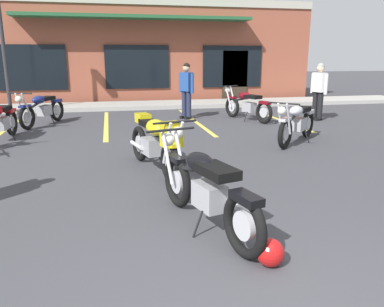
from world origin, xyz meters
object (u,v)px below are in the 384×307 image
(motorcycle_foreground_classic, at_px, (205,188))
(person_in_black_shirt, at_px, (319,88))
(person_in_shorts_foreground, at_px, (186,87))
(helmet_on_pavement, at_px, (270,252))
(motorcycle_red_sportbike, at_px, (247,105))
(motorcycle_orange_scrambler, at_px, (297,122))
(motorcycle_green_cafe_racer, at_px, (156,141))
(motorcycle_black_cruiser, at_px, (42,109))

(motorcycle_foreground_classic, distance_m, person_in_black_shirt, 8.27)
(person_in_black_shirt, relative_size, person_in_shorts_foreground, 1.00)
(person_in_shorts_foreground, relative_size, helmet_on_pavement, 6.44)
(person_in_black_shirt, distance_m, helmet_on_pavement, 8.82)
(motorcycle_red_sportbike, height_order, motorcycle_orange_scrambler, same)
(person_in_shorts_foreground, bearing_deg, motorcycle_red_sportbike, -21.37)
(motorcycle_green_cafe_racer, height_order, helmet_on_pavement, motorcycle_green_cafe_racer)
(motorcycle_foreground_classic, bearing_deg, person_in_shorts_foreground, 80.19)
(person_in_shorts_foreground, xyz_separation_m, helmet_on_pavement, (-0.93, -8.52, -0.82))
(motorcycle_black_cruiser, bearing_deg, motorcycle_green_cafe_racer, -63.67)
(motorcycle_red_sportbike, xyz_separation_m, person_in_shorts_foreground, (-1.71, 0.67, 0.49))
(motorcycle_green_cafe_racer, bearing_deg, motorcycle_foreground_classic, -82.61)
(motorcycle_red_sportbike, xyz_separation_m, helmet_on_pavement, (-2.64, -7.85, -0.33))
(motorcycle_red_sportbike, height_order, person_in_shorts_foreground, person_in_shorts_foreground)
(person_in_black_shirt, xyz_separation_m, helmet_on_pavement, (-4.71, -7.42, -0.82))
(motorcycle_black_cruiser, relative_size, helmet_on_pavement, 7.61)
(motorcycle_green_cafe_racer, relative_size, helmet_on_pavement, 7.98)
(motorcycle_red_sportbike, bearing_deg, person_in_shorts_foreground, 158.63)
(motorcycle_black_cruiser, height_order, person_in_shorts_foreground, person_in_shorts_foreground)
(motorcycle_red_sportbike, distance_m, helmet_on_pavement, 8.29)
(motorcycle_foreground_classic, xyz_separation_m, person_in_shorts_foreground, (1.31, 7.60, 0.49))
(motorcycle_black_cruiser, relative_size, motorcycle_orange_scrambler, 1.18)
(motorcycle_black_cruiser, distance_m, motorcycle_green_cafe_racer, 5.71)
(motorcycle_red_sportbike, distance_m, person_in_shorts_foreground, 1.90)
(motorcycle_green_cafe_racer, relative_size, person_in_shorts_foreground, 1.24)
(motorcycle_black_cruiser, height_order, motorcycle_orange_scrambler, same)
(motorcycle_foreground_classic, height_order, helmet_on_pavement, motorcycle_foreground_classic)
(motorcycle_foreground_classic, xyz_separation_m, motorcycle_green_cafe_racer, (-0.28, 2.17, 0.07))
(motorcycle_red_sportbike, relative_size, helmet_on_pavement, 7.77)
(person_in_shorts_foreground, bearing_deg, motorcycle_foreground_classic, -99.81)
(motorcycle_black_cruiser, bearing_deg, helmet_on_pavement, -68.72)
(motorcycle_foreground_classic, relative_size, helmet_on_pavement, 7.94)
(person_in_shorts_foreground, height_order, helmet_on_pavement, person_in_shorts_foreground)
(person_in_shorts_foreground, distance_m, helmet_on_pavement, 8.61)
(motorcycle_orange_scrambler, bearing_deg, person_in_shorts_foreground, 113.93)
(motorcycle_green_cafe_racer, distance_m, person_in_black_shirt, 6.91)
(motorcycle_black_cruiser, xyz_separation_m, helmet_on_pavement, (3.20, -8.21, -0.33))
(motorcycle_orange_scrambler, relative_size, person_in_black_shirt, 1.00)
(motorcycle_green_cafe_racer, relative_size, person_in_black_shirt, 1.24)
(motorcycle_red_sportbike, distance_m, person_in_black_shirt, 2.16)
(helmet_on_pavement, bearing_deg, person_in_black_shirt, 57.62)
(motorcycle_red_sportbike, relative_size, motorcycle_orange_scrambler, 1.20)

